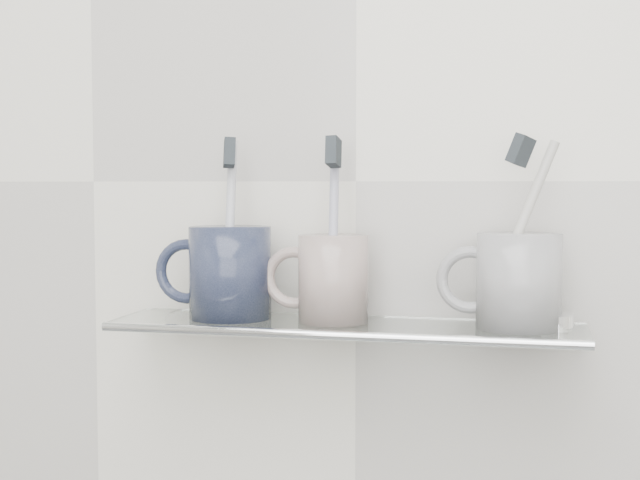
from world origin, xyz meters
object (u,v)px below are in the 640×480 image
(shelf_glass, at_px, (345,327))
(mug_right, at_px, (519,281))
(mug_left, at_px, (230,272))
(mug_center, at_px, (333,279))

(shelf_glass, relative_size, mug_right, 5.16)
(mug_left, xyz_separation_m, mug_right, (0.31, 0.00, -0.00))
(mug_left, xyz_separation_m, mug_center, (0.12, 0.00, -0.00))
(shelf_glass, distance_m, mug_left, 0.14)
(mug_right, bearing_deg, mug_center, -157.02)
(mug_left, bearing_deg, mug_right, 15.65)
(mug_left, bearing_deg, mug_center, 15.65)
(shelf_glass, height_order, mug_right, mug_right)
(mug_center, distance_m, mug_right, 0.19)
(shelf_glass, xyz_separation_m, mug_left, (-0.13, 0.00, 0.05))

